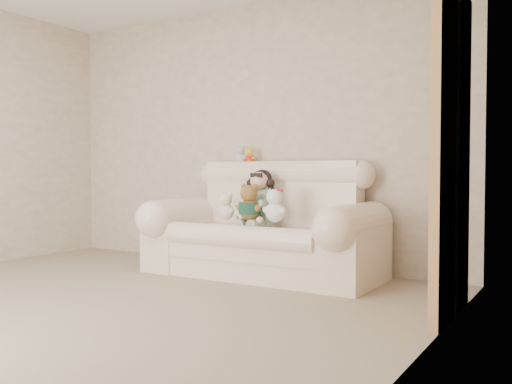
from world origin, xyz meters
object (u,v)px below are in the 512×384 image
object	(u,v)px
sofa	(262,218)
white_cat	(275,202)
seated_child	(260,198)
brown_teddy	(249,199)
cream_teddy	(227,204)

from	to	relation	value
sofa	white_cat	world-z (taller)	sofa
seated_child	white_cat	world-z (taller)	seated_child
sofa	white_cat	bearing A→B (deg)	-31.92
brown_teddy	cream_teddy	xyz separation A→B (m)	(-0.24, -0.01, -0.05)
white_cat	seated_child	bearing A→B (deg)	125.56
brown_teddy	seated_child	bearing A→B (deg)	91.11
seated_child	cream_teddy	bearing A→B (deg)	-130.66
seated_child	white_cat	distance (m)	0.34
seated_child	white_cat	bearing A→B (deg)	-30.92
brown_teddy	cream_teddy	bearing A→B (deg)	179.71
brown_teddy	sofa	bearing A→B (deg)	63.62
seated_child	brown_teddy	distance (m)	0.20
brown_teddy	cream_teddy	world-z (taller)	brown_teddy
white_cat	brown_teddy	bearing A→B (deg)	161.26
sofa	seated_child	xyz separation A→B (m)	(-0.07, 0.08, 0.17)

